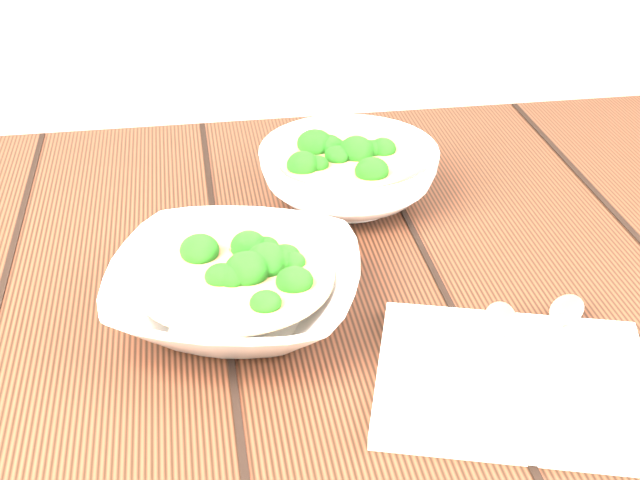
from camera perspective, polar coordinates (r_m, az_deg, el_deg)
table at (r=0.89m, az=-4.49°, el=-9.78°), size 1.20×0.80×0.75m
soup_bowl_front at (r=0.77m, az=-5.45°, el=-3.08°), size 0.26×0.26×0.06m
soup_bowl_back at (r=0.96m, az=1.84°, el=4.37°), size 0.25×0.25×0.07m
trivet at (r=0.85m, az=-3.11°, el=-0.85°), size 0.12×0.12×0.03m
napkin at (r=0.72m, az=12.20°, el=-8.82°), size 0.25×0.23×0.01m
spoon_left at (r=0.74m, az=11.39°, el=-6.43°), size 0.08×0.17×0.01m
spoon_right at (r=0.77m, az=14.85°, el=-5.60°), size 0.12×0.15×0.01m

